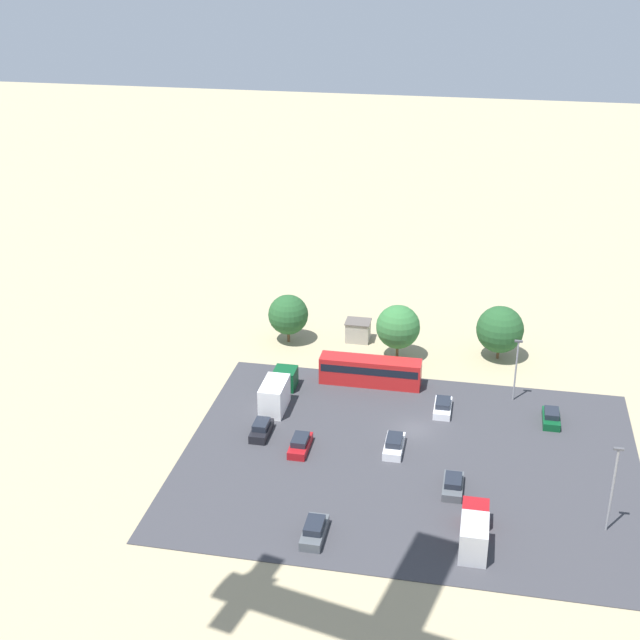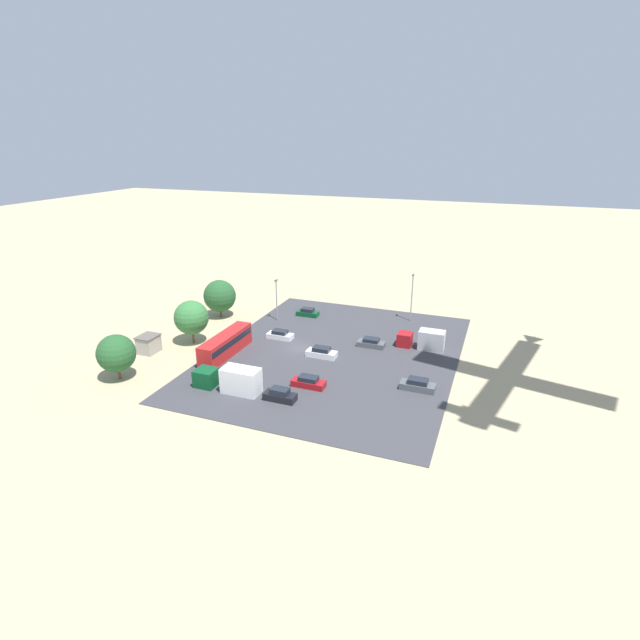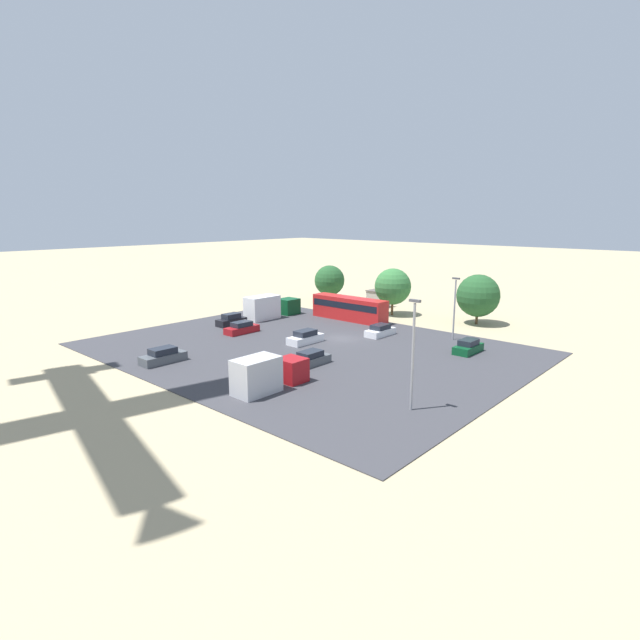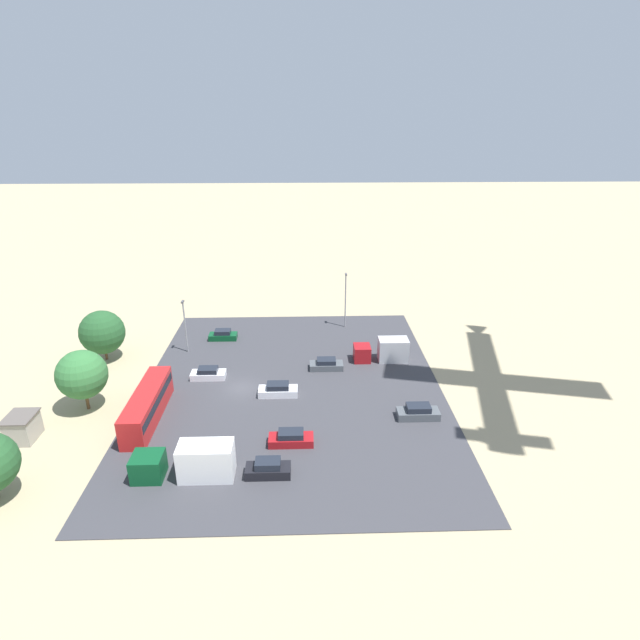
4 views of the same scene
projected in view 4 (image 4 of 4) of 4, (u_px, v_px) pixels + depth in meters
ground_plane at (242, 389)px, 60.55m from camera, size 400.00×400.00×0.00m
parking_lot_surface at (292, 388)px, 60.72m from camera, size 46.18×36.07×0.08m
shed_building at (22, 427)px, 50.63m from camera, size 3.25×2.80×2.75m
bus at (147, 404)px, 53.83m from camera, size 11.92×2.54×3.29m
parked_car_0 at (418, 412)px, 54.39m from camera, size 1.89×4.59×1.56m
parked_car_1 at (208, 374)px, 62.65m from camera, size 1.88×4.30×1.42m
parked_car_2 at (326, 365)px, 64.94m from camera, size 1.91×4.33×1.42m
parked_car_3 at (268, 469)px, 45.64m from camera, size 1.78×4.14×1.63m
parked_car_4 at (291, 439)px, 50.04m from camera, size 1.84×4.51×1.49m
parked_car_5 at (223, 335)px, 73.54m from camera, size 1.82×4.06×1.48m
parked_car_6 at (278, 390)px, 58.83m from camera, size 1.88×4.60×1.54m
parked_truck_0 at (190, 462)px, 45.18m from camera, size 2.58×9.16×3.36m
parked_truck_1 at (384, 351)px, 66.94m from camera, size 2.41×7.25×3.08m
tree_near_shed at (102, 332)px, 66.36m from camera, size 5.87×5.87×6.94m
tree_apron_far at (82, 375)px, 54.83m from camera, size 5.48×5.48×7.09m
light_pole_lot_centre at (185, 324)px, 68.31m from camera, size 0.90×0.28×7.55m
light_pole_lot_edge at (345, 298)px, 76.33m from camera, size 0.90×0.28×8.67m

